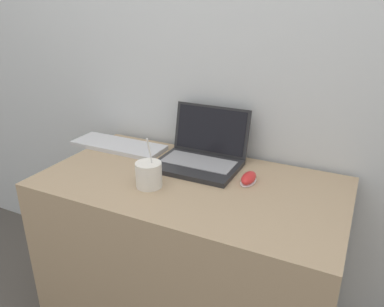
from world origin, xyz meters
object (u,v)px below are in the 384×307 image
laptop (202,153)px  external_keyboard (118,145)px  drink_cup (149,174)px  computer_mouse (249,178)px

laptop → external_keyboard: size_ratio=0.76×
laptop → drink_cup: bearing=-108.0°
drink_cup → computer_mouse: (0.33, 0.20, -0.04)m
drink_cup → external_keyboard: bearing=141.4°
external_keyboard → laptop: bearing=0.2°
laptop → external_keyboard: bearing=-179.8°
computer_mouse → external_keyboard: bearing=173.4°
drink_cup → external_keyboard: 0.45m
laptop → drink_cup: 0.29m
drink_cup → external_keyboard: drink_cup is taller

